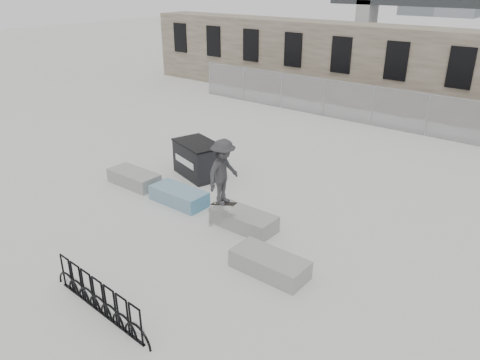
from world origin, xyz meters
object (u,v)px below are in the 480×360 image
Objects in this scene: planter_far_left at (134,178)px; skateboarder at (223,172)px; planter_center_left at (179,195)px; planter_center_right at (244,219)px; planter_offset at (270,263)px; dumpster at (199,159)px; bike_rack at (99,297)px.

planter_far_left is 0.97× the size of skateboarder.
planter_far_left and planter_center_left have the same top height.
planter_offset is (1.97, -1.44, 0.00)m from planter_center_right.
planter_far_left is 1.00× the size of planter_center_right.
dumpster is 0.63× the size of bike_rack.
planter_center_right is 1.79m from skateboarder.
dumpster is at bearing 117.23° from planter_center_left.
skateboarder is at bearing 159.66° from planter_offset.
dumpster is at bearing 148.68° from planter_offset.
planter_center_left and planter_offset have the same top height.
planter_offset is 0.56× the size of bike_rack.
bike_rack is (2.64, -5.06, 0.17)m from planter_center_left.
skateboarder is (2.46, -0.56, 1.67)m from planter_center_left.
skateboarder is at bearing -12.82° from planter_center_left.
planter_far_left is at bearing 77.49° from skateboarder.
planter_center_left is 3.03m from skateboarder.
planter_center_right is at bearing 143.86° from planter_offset.
skateboarder reaches higher than dumpster.
planter_far_left is 1.00× the size of planter_center_left.
dumpster is 4.65m from skateboarder.
planter_center_right is 5.11m from bike_rack.
planter_center_left is at bearing -0.97° from planter_far_left.
skateboarder is at bearing -7.11° from planter_far_left.
planter_far_left is at bearing 134.38° from bike_rack.
planter_center_right is at bearing 0.11° from planter_far_left.
planter_far_left and planter_center_right have the same top height.
dumpster is (-5.80, 3.53, 0.39)m from planter_offset.
planter_offset is 2.91m from skateboarder.
dumpster is 8.11m from bike_rack.
planter_center_right is 1.00× the size of planter_offset.
skateboarder is at bearing 92.23° from bike_rack.
skateboarder is (-0.27, -0.61, 1.67)m from planter_center_right.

